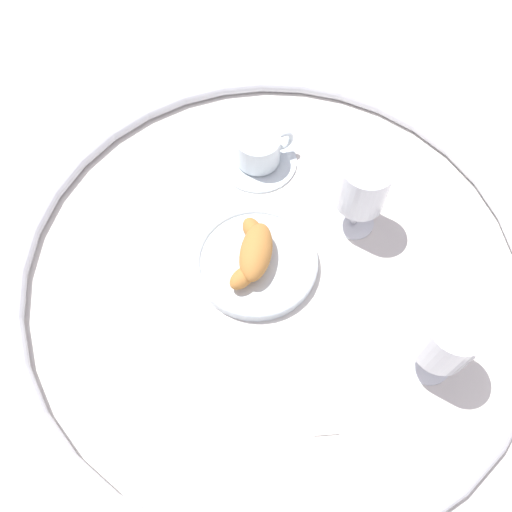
{
  "coord_description": "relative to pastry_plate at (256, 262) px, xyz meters",
  "views": [
    {
      "loc": [
        -0.38,
        0.04,
        0.73
      ],
      "look_at": [
        0.01,
        0.03,
        0.03
      ],
      "focal_mm": 36.93,
      "sensor_mm": 36.0,
      "label": 1
    }
  ],
  "objects": [
    {
      "name": "juice_glass_right",
      "position": [
        0.07,
        -0.16,
        0.08
      ],
      "size": [
        0.08,
        0.08,
        0.14
      ],
      "color": "white",
      "rests_on": "ground_plane"
    },
    {
      "name": "ground_plane",
      "position": [
        -0.01,
        -0.03,
        -0.01
      ],
      "size": [
        2.2,
        2.2,
        0.0
      ],
      "primitive_type": "plane",
      "color": "silver"
    },
    {
      "name": "pastry_plate",
      "position": [
        0.0,
        0.0,
        0.0
      ],
      "size": [
        0.19,
        0.19,
        0.02
      ],
      "color": "silver",
      "rests_on": "ground_plane"
    },
    {
      "name": "sugar_packet",
      "position": [
        -0.24,
        -0.08,
        -0.01
      ],
      "size": [
        0.05,
        0.04,
        0.01
      ],
      "primitive_type": "cube",
      "rotation": [
        0.0,
        0.0,
        0.03
      ],
      "color": "white",
      "rests_on": "ground_plane"
    },
    {
      "name": "table_chrome_rim",
      "position": [
        -0.01,
        -0.03,
        0.0
      ],
      "size": [
        0.8,
        0.8,
        0.02
      ],
      "primitive_type": "torus",
      "color": "silver",
      "rests_on": "ground_plane"
    },
    {
      "name": "juice_glass_left",
      "position": [
        -0.17,
        -0.24,
        0.08
      ],
      "size": [
        0.08,
        0.08,
        0.14
      ],
      "color": "white",
      "rests_on": "ground_plane"
    },
    {
      "name": "croissant_large",
      "position": [
        0.0,
        0.0,
        0.03
      ],
      "size": [
        0.13,
        0.08,
        0.04
      ],
      "color": "#BC7A38",
      "rests_on": "pastry_plate"
    },
    {
      "name": "coffee_cup_near",
      "position": [
        0.21,
        -0.01,
        0.01
      ],
      "size": [
        0.14,
        0.14,
        0.06
      ],
      "color": "silver",
      "rests_on": "ground_plane"
    }
  ]
}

